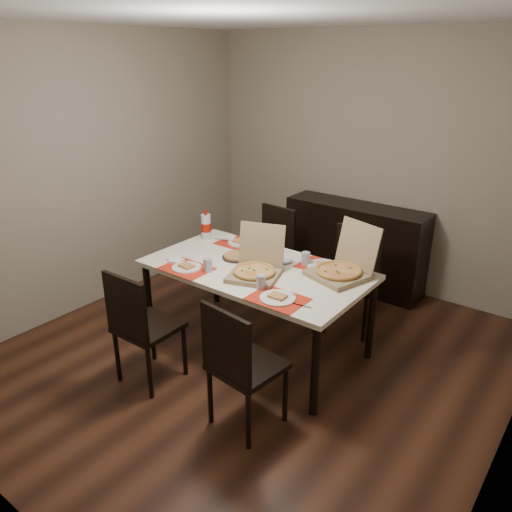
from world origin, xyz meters
name	(u,v)px	position (x,y,z in m)	size (l,w,h in m)	color
ground	(253,357)	(0.00, 0.00, -0.01)	(3.80, 4.00, 0.02)	#432314
room_walls	(286,141)	(0.00, 0.43, 1.73)	(3.84, 4.02, 2.62)	gray
sideboard	(354,246)	(0.00, 1.78, 0.45)	(1.50, 0.40, 0.90)	black
dining_table	(256,275)	(-0.07, 0.14, 0.68)	(1.80, 1.00, 0.75)	#F5E9CE
chair_near_left	(141,324)	(-0.45, -0.77, 0.51)	(0.43, 0.43, 0.93)	black
chair_near_right	(240,363)	(0.45, -0.72, 0.51)	(0.46, 0.46, 0.93)	black
chair_far_left	(271,249)	(-0.57, 1.04, 0.51)	(0.45, 0.45, 0.93)	black
chair_far_right	(354,274)	(0.39, 0.99, 0.51)	(0.50, 0.50, 0.93)	black
setting_near_left	(191,266)	(-0.47, -0.20, 0.77)	(0.49, 0.30, 0.11)	red
setting_near_right	(273,294)	(0.34, -0.20, 0.77)	(0.49, 0.30, 0.11)	red
setting_far_left	(241,242)	(-0.49, 0.47, 0.77)	(0.47, 0.30, 0.11)	red
setting_far_right	(319,264)	(0.33, 0.46, 0.77)	(0.45, 0.30, 0.11)	red
napkin_loose	(267,271)	(0.06, 0.11, 0.76)	(0.12, 0.11, 0.02)	white
pizza_box_center	(256,269)	(0.02, 0.01, 0.81)	(0.48, 0.51, 0.37)	#8F7652
pizza_box_right	(342,269)	(0.56, 0.41, 0.81)	(0.51, 0.54, 0.40)	#8F7652
faina_plate	(237,256)	(-0.32, 0.20, 0.76)	(0.25, 0.25, 0.03)	black
dip_bowl	(285,261)	(0.06, 0.36, 0.76)	(0.11, 0.11, 0.03)	white
soda_bottle	(206,227)	(-0.85, 0.39, 0.87)	(0.09, 0.09, 0.28)	silver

